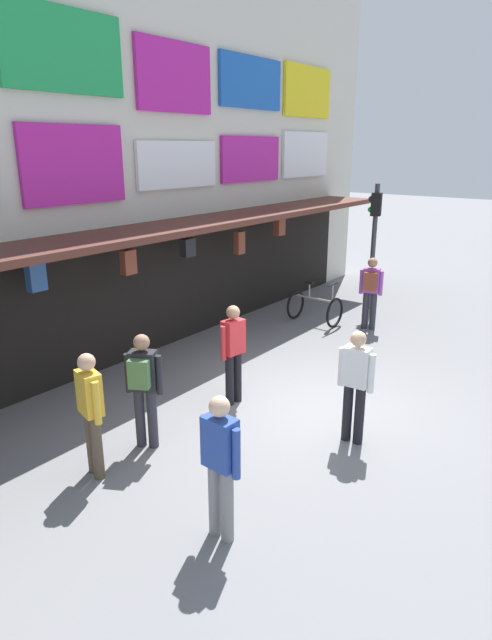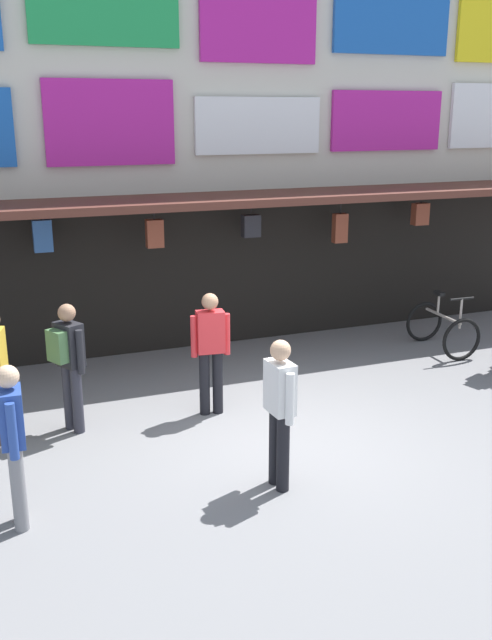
# 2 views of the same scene
# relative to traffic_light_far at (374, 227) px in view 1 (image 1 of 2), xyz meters

# --- Properties ---
(ground_plane) EXTENTS (80.00, 80.00, 0.00)m
(ground_plane) POSITION_rel_traffic_light_far_xyz_m (-5.83, -1.68, -2.14)
(ground_plane) COLOR slate
(shopfront) EXTENTS (18.00, 2.60, 8.00)m
(shopfront) POSITION_rel_traffic_light_far_xyz_m (-5.83, 2.88, 1.82)
(shopfront) COLOR beige
(shopfront) RESTS_ON ground
(traffic_light_far) EXTENTS (0.34, 0.36, 3.20)m
(traffic_light_far) POSITION_rel_traffic_light_far_xyz_m (0.00, 0.00, 0.00)
(traffic_light_far) COLOR #38383D
(traffic_light_far) RESTS_ON ground
(bicycle_parked) EXTENTS (0.76, 1.18, 1.05)m
(bicycle_parked) POSITION_rel_traffic_light_far_xyz_m (-1.91, 0.52, -1.75)
(bicycle_parked) COLOR black
(bicycle_parked) RESTS_ON ground
(pedestrian_in_purple) EXTENTS (0.42, 0.51, 1.68)m
(pedestrian_in_purple) POSITION_rel_traffic_light_far_xyz_m (-1.54, -0.70, -1.16)
(pedestrian_in_purple) COLOR #2D2D38
(pedestrian_in_purple) RESTS_ON ground
(pedestrian_in_red) EXTENTS (0.24, 0.53, 1.68)m
(pedestrian_in_red) POSITION_rel_traffic_light_far_xyz_m (-9.03, -2.48, -1.19)
(pedestrian_in_red) COLOR gray
(pedestrian_in_red) RESTS_ON ground
(pedestrian_in_yellow) EXTENTS (0.46, 0.48, 1.68)m
(pedestrian_in_yellow) POSITION_rel_traffic_light_far_xyz_m (-8.24, -0.46, -1.16)
(pedestrian_in_yellow) COLOR #2D2D38
(pedestrian_in_yellow) RESTS_ON ground
(pedestrian_in_blue) EXTENTS (0.31, 0.51, 1.68)m
(pedestrian_in_blue) POSITION_rel_traffic_light_far_xyz_m (-9.11, -0.45, -1.19)
(pedestrian_in_blue) COLOR brown
(pedestrian_in_blue) RESTS_ON ground
(pedestrian_in_green) EXTENTS (0.53, 0.26, 1.68)m
(pedestrian_in_green) POSITION_rel_traffic_light_far_xyz_m (-6.41, -0.58, -1.19)
(pedestrian_in_green) COLOR black
(pedestrian_in_green) RESTS_ON ground
(pedestrian_in_white) EXTENTS (0.24, 0.53, 1.68)m
(pedestrian_in_white) POSITION_rel_traffic_light_far_xyz_m (-6.34, -2.70, -1.19)
(pedestrian_in_white) COLOR black
(pedestrian_in_white) RESTS_ON ground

